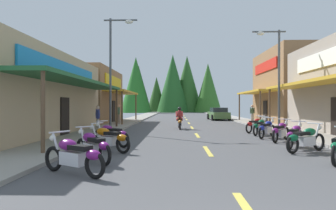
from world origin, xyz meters
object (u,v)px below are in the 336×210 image
object	(u,v)px
motorcycle_parked_right_1	(306,139)
motorcycle_parked_right_4	(267,128)
streetlamp_left	(115,60)
motorcycle_parked_right_2	(295,135)
motorcycle_parked_right_3	(281,131)
motorcycle_parked_right_5	(260,126)
motorcycle_parked_left_2	(108,138)
motorcycle_parked_left_0	(74,155)
motorcycle_parked_left_1	(93,146)
pedestrian_by_shop	(252,113)
pedestrian_browsing	(119,113)
parked_car_curbside	(218,114)
motorcycle_parked_left_3	(111,134)
streetlamp_right	(274,66)
rider_cruising_lead	(179,120)
motorcycle_parked_right_6	(256,125)
pedestrian_waiting	(98,117)

from	to	relation	value
motorcycle_parked_right_1	motorcycle_parked_right_4	bearing A→B (deg)	58.00
streetlamp_left	motorcycle_parked_right_2	distance (m)	11.09
streetlamp_left	motorcycle_parked_right_3	bearing A→B (deg)	-25.29
motorcycle_parked_right_5	motorcycle_parked_left_2	distance (m)	9.54
motorcycle_parked_left_0	motorcycle_parked_right_5	bearing A→B (deg)	-95.63
motorcycle_parked_left_1	streetlamp_left	bearing A→B (deg)	-34.90
streetlamp_left	pedestrian_by_shop	xyz separation A→B (m)	(10.79, 9.61, -3.48)
motorcycle_parked_right_1	motorcycle_parked_right_2	bearing A→B (deg)	52.70
motorcycle_parked_right_1	motorcycle_parked_right_5	world-z (taller)	same
pedestrian_browsing	parked_car_curbside	distance (m)	12.96
parked_car_curbside	motorcycle_parked_left_3	bearing A→B (deg)	157.83
streetlamp_left	motorcycle_parked_right_2	size ratio (longest dim) A/B	3.87
streetlamp_right	rider_cruising_lead	size ratio (longest dim) A/B	2.95
motorcycle_parked_right_2	rider_cruising_lead	distance (m)	9.87
motorcycle_parked_right_4	motorcycle_parked_left_1	distance (m)	9.73
motorcycle_parked_left_1	parked_car_curbside	bearing A→B (deg)	-59.16
streetlamp_right	pedestrian_by_shop	world-z (taller)	streetlamp_right
motorcycle_parked_left_0	motorcycle_parked_left_3	bearing A→B (deg)	-56.60
motorcycle_parked_right_4	motorcycle_parked_right_5	xyz separation A→B (m)	(0.08, 1.52, 0.00)
motorcycle_parked_right_5	motorcycle_parked_left_1	xyz separation A→B (m)	(-7.22, -8.13, 0.00)
motorcycle_parked_right_5	motorcycle_parked_left_0	bearing A→B (deg)	178.71
motorcycle_parked_left_2	motorcycle_parked_right_4	bearing A→B (deg)	-116.17
motorcycle_parked_right_4	motorcycle_parked_right_6	world-z (taller)	same
motorcycle_parked_left_0	motorcycle_parked_right_6	bearing A→B (deg)	-92.54
motorcycle_parked_right_2	motorcycle_parked_left_1	distance (m)	7.95
streetlamp_right	pedestrian_waiting	bearing A→B (deg)	-177.82
motorcycle_parked_left_0	streetlamp_left	bearing A→B (deg)	-52.29
motorcycle_parked_right_5	rider_cruising_lead	bearing A→B (deg)	84.53
motorcycle_parked_right_2	motorcycle_parked_left_3	bearing A→B (deg)	125.11
motorcycle_parked_right_1	motorcycle_parked_right_5	bearing A→B (deg)	57.32
streetlamp_left	streetlamp_right	world-z (taller)	streetlamp_left
motorcycle_parked_right_4	pedestrian_by_shop	world-z (taller)	pedestrian_by_shop
motorcycle_parked_right_2	parked_car_curbside	xyz separation A→B (m)	(-0.02, 21.35, 0.20)
motorcycle_parked_right_2	motorcycle_parked_right_4	world-z (taller)	same
motorcycle_parked_right_3	motorcycle_parked_right_5	bearing A→B (deg)	39.93
rider_cruising_lead	pedestrian_browsing	bearing A→B (deg)	50.40
pedestrian_waiting	motorcycle_parked_left_0	bearing A→B (deg)	-110.19
streetlamp_left	pedestrian_browsing	bearing A→B (deg)	99.35
pedestrian_browsing	pedestrian_waiting	size ratio (longest dim) A/B	1.05
motorcycle_parked_right_3	pedestrian_by_shop	distance (m)	13.85
streetlamp_right	motorcycle_parked_right_4	xyz separation A→B (m)	(-1.38, -3.05, -3.61)
motorcycle_parked_right_3	pedestrian_browsing	bearing A→B (deg)	79.98
motorcycle_parked_left_3	pedestrian_browsing	world-z (taller)	pedestrian_browsing
motorcycle_parked_left_0	motorcycle_parked_left_2	xyz separation A→B (m)	(-0.00, 3.51, 0.00)
motorcycle_parked_right_1	motorcycle_parked_right_6	xyz separation A→B (m)	(0.22, 7.47, 0.00)
pedestrian_browsing	rider_cruising_lead	bearing A→B (deg)	-34.01
motorcycle_parked_right_2	pedestrian_waiting	world-z (taller)	pedestrian_waiting
motorcycle_parked_right_2	motorcycle_parked_right_3	size ratio (longest dim) A/B	1.03
parked_car_curbside	pedestrian_by_shop	bearing A→B (deg)	-161.54
motorcycle_parked_left_0	motorcycle_parked_left_2	bearing A→B (deg)	-58.99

